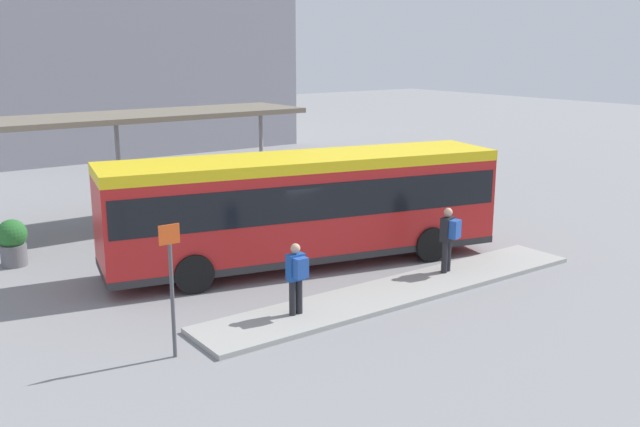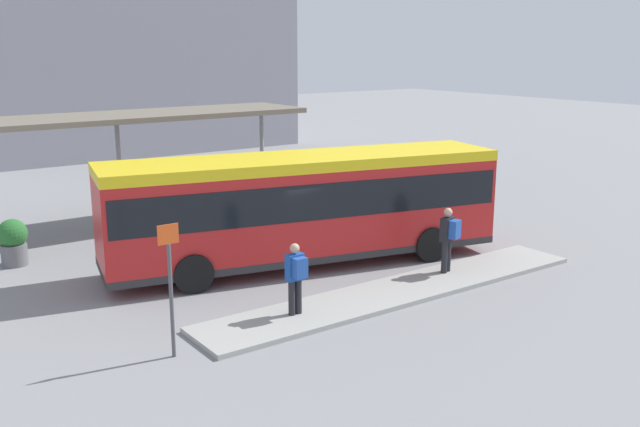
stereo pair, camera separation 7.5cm
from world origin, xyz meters
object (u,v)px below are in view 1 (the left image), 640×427
Objects in this scene: bicycle_blue at (456,206)px; potted_planter_near_shelter at (13,242)px; bicycle_white at (471,209)px; bicycle_red at (439,204)px; pedestrian_companion at (449,236)px; city_bus at (304,202)px; platform_sign at (172,285)px; pedestrian_waiting at (297,274)px.

bicycle_blue is 15.22m from potted_planter_near_shelter.
bicycle_white is 1.10× the size of bicycle_red.
potted_planter_near_shelter reaches higher than bicycle_blue.
pedestrian_companion is 1.12× the size of bicycle_red.
bicycle_red is at bearing 29.14° from city_bus.
city_bus is 6.83m from platform_sign.
city_bus reaches higher than pedestrian_companion.
city_bus is at bearing 101.26° from bicycle_blue.
bicycle_white reaches higher than bicycle_blue.
bicycle_white is (10.60, 4.36, -0.71)m from pedestrian_waiting.
pedestrian_companion is at bearing 131.61° from bicycle_blue.
bicycle_red is 14.90m from potted_planter_near_shelter.
city_bus is 6.84× the size of pedestrian_waiting.
city_bus is 4.17× the size of platform_sign.
pedestrian_waiting is 0.96× the size of bicycle_white.
bicycle_white is 14.55m from platform_sign.
bicycle_white is (8.01, 0.92, -1.47)m from city_bus.
platform_sign is (-3.17, -0.22, 0.46)m from pedestrian_waiting.
potted_planter_near_shelter is at bearing 97.67° from platform_sign.
bicycle_blue is 1.09× the size of bicycle_red.
potted_planter_near_shelter is at bearing -97.71° from bicycle_white.
pedestrian_companion is (2.56, -3.24, -0.70)m from city_bus.
bicycle_white is at bearing -68.38° from pedestrian_waiting.
pedestrian_waiting is 1.05× the size of bicycle_red.
potted_planter_near_shelter is at bearing 77.83° from bicycle_blue.
bicycle_blue is 1.29× the size of potted_planter_near_shelter.
potted_planter_near_shelter is at bearing 157.95° from city_bus.
pedestrian_waiting is 9.30m from potted_planter_near_shelter.
pedestrian_companion reaches higher than potted_planter_near_shelter.
pedestrian_waiting reaches higher than bicycle_white.
city_bus reaches higher than bicycle_white.
city_bus is at bearing -76.61° from bicycle_white.
pedestrian_waiting is 11.74m from bicycle_blue.
city_bus is at bearing 21.42° from pedestrian_companion.
bicycle_white is 1.01× the size of bicycle_blue.
pedestrian_companion is 1.02× the size of bicycle_white.
pedestrian_waiting is 11.88m from bicycle_red.
bicycle_white is at bearing 6.17° from bicycle_red.
platform_sign reaches higher than bicycle_blue.
pedestrian_companion is at bearing -45.84° from bicycle_white.
pedestrian_waiting is at bearing 75.44° from pedestrian_companion.
pedestrian_waiting is 1.25× the size of potted_planter_near_shelter.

